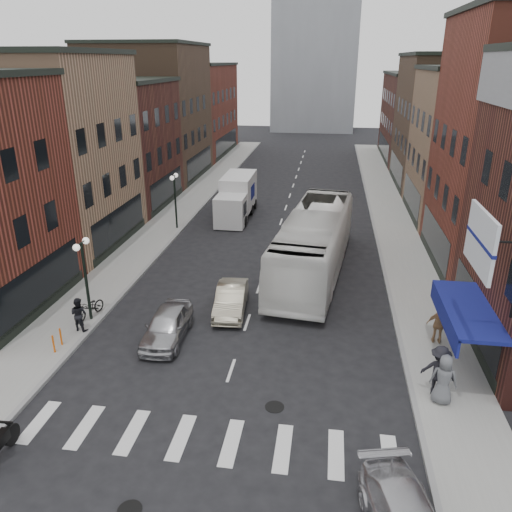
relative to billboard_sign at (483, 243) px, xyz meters
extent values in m
plane|color=black|center=(-8.59, -0.50, -6.13)|extent=(160.00, 160.00, 0.00)
cube|color=gray|center=(-17.09, 21.50, -6.06)|extent=(3.00, 74.00, 0.15)
cube|color=gray|center=(-0.09, 21.50, -6.06)|extent=(3.00, 74.00, 0.15)
cube|color=gray|center=(-15.59, 21.50, -6.13)|extent=(0.20, 74.00, 0.16)
cube|color=gray|center=(-1.59, 21.50, -6.13)|extent=(0.20, 74.00, 0.16)
cube|color=silver|center=(-8.59, -3.50, -6.13)|extent=(12.00, 2.20, 0.01)
cube|color=black|center=(-18.61, 4.00, -4.53)|extent=(0.08, 7.20, 2.20)
cube|color=#A57A5B|center=(-23.59, 13.50, -0.13)|extent=(10.00, 10.00, 12.00)
cube|color=black|center=(-18.61, 13.50, -4.53)|extent=(0.08, 8.00, 2.20)
cube|color=black|center=(-23.59, 13.50, 6.02)|extent=(10.30, 10.20, 0.30)
cube|color=#421B17|center=(-23.59, 23.50, -1.13)|extent=(10.00, 10.00, 10.00)
cube|color=black|center=(-18.61, 23.50, -4.53)|extent=(0.08, 8.00, 2.20)
cube|color=black|center=(-23.59, 23.50, 4.02)|extent=(10.30, 10.20, 0.30)
cube|color=#4F3827|center=(-23.59, 34.50, 0.37)|extent=(10.00, 12.00, 13.00)
cube|color=black|center=(-18.61, 34.50, -4.53)|extent=(0.08, 9.60, 2.20)
cube|color=black|center=(-23.59, 34.50, 7.02)|extent=(10.30, 12.20, 0.30)
cube|color=maroon|center=(-23.59, 48.50, -0.63)|extent=(10.00, 16.00, 11.00)
cube|color=black|center=(-18.61, 48.50, -4.53)|extent=(0.08, 12.80, 2.20)
cube|color=black|center=(-23.59, 48.50, 5.02)|extent=(10.30, 16.20, 0.30)
cube|color=black|center=(1.43, 4.00, -4.53)|extent=(0.08, 7.20, 2.20)
cube|color=black|center=(1.43, 13.50, -4.53)|extent=(0.08, 8.00, 2.20)
cube|color=#A57A5B|center=(6.41, 23.50, -0.63)|extent=(10.00, 10.00, 11.00)
cube|color=black|center=(1.43, 23.50, -4.53)|extent=(0.08, 8.00, 2.20)
cube|color=black|center=(6.41, 23.50, 5.02)|extent=(10.30, 10.20, 0.30)
cube|color=#4F3827|center=(6.41, 34.50, -0.13)|extent=(10.00, 12.00, 12.00)
cube|color=black|center=(1.43, 34.50, -4.53)|extent=(0.08, 9.60, 2.20)
cube|color=black|center=(6.41, 34.50, 6.02)|extent=(10.30, 12.20, 0.30)
cube|color=#421B17|center=(6.41, 48.50, -1.13)|extent=(10.00, 16.00, 10.00)
cube|color=black|center=(1.43, 48.50, -4.53)|extent=(0.08, 12.80, 2.20)
cube|color=black|center=(6.41, 48.50, 4.02)|extent=(10.30, 16.20, 0.30)
cube|color=navy|center=(0.51, 2.00, -3.43)|extent=(1.80, 5.00, 0.15)
cube|color=navy|center=(-0.34, 2.00, -3.78)|extent=(0.10, 5.00, 0.70)
cylinder|color=black|center=(0.61, 0.00, 0.07)|extent=(1.40, 0.08, 0.08)
cube|color=silver|center=(-0.09, 0.00, 0.07)|extent=(0.12, 3.00, 2.00)
cylinder|color=black|center=(-15.99, 3.50, -4.13)|extent=(0.14, 0.14, 4.00)
cylinder|color=black|center=(-15.99, 3.50, -2.13)|extent=(0.06, 0.90, 0.06)
sphere|color=white|center=(-15.99, 3.05, -2.18)|extent=(0.32, 0.32, 0.32)
sphere|color=white|center=(-15.99, 3.95, -2.18)|extent=(0.32, 0.32, 0.32)
cylinder|color=black|center=(-15.99, 17.50, -4.13)|extent=(0.14, 0.14, 4.00)
cylinder|color=black|center=(-15.99, 17.50, -2.13)|extent=(0.06, 0.90, 0.06)
sphere|color=white|center=(-15.99, 17.05, -2.18)|extent=(0.32, 0.32, 0.32)
sphere|color=white|center=(-15.99, 17.95, -2.18)|extent=(0.32, 0.32, 0.32)
cylinder|color=#D8590C|center=(-16.19, 0.50, -5.58)|extent=(0.08, 0.08, 0.80)
cylinder|color=#D8590C|center=(-16.19, 1.10, -5.58)|extent=(0.08, 0.08, 0.80)
cube|color=silver|center=(-12.19, 18.76, -4.92)|extent=(2.17, 2.35, 2.25)
cube|color=black|center=(-12.19, 18.76, -4.69)|extent=(2.20, 1.27, 0.99)
cube|color=silver|center=(-12.19, 22.19, -4.24)|extent=(2.27, 4.69, 2.61)
cube|color=navy|center=(-12.19, 22.19, -4.24)|extent=(2.30, 1.81, 1.08)
cube|color=black|center=(-12.19, 22.01, -5.73)|extent=(2.00, 5.87, 0.32)
cylinder|color=black|center=(-13.23, 18.94, -5.73)|extent=(0.25, 0.81, 0.81)
cylinder|color=black|center=(-11.16, 18.94, -5.73)|extent=(0.25, 0.81, 0.81)
cylinder|color=black|center=(-13.23, 22.01, -5.73)|extent=(0.25, 0.81, 0.81)
cylinder|color=black|center=(-11.16, 22.01, -5.73)|extent=(0.25, 0.81, 0.81)
cylinder|color=black|center=(-13.23, 23.81, -5.73)|extent=(0.25, 0.81, 0.81)
cylinder|color=black|center=(-11.16, 23.81, -5.73)|extent=(0.25, 0.81, 0.81)
cylinder|color=black|center=(-14.85, -4.58, -5.78)|extent=(0.15, 0.71, 0.71)
cube|color=black|center=(-14.85, -4.79, -5.10)|extent=(0.60, 0.09, 0.06)
imported|color=white|center=(-5.74, 11.02, -4.27)|extent=(4.64, 13.61, 3.72)
imported|color=#ADAEB2|center=(-11.86, 2.48, -5.43)|extent=(1.77, 4.18, 1.41)
imported|color=#BFB69B|center=(-9.56, 5.50, -5.47)|extent=(1.73, 4.13, 1.33)
imported|color=black|center=(-16.09, 3.68, -5.50)|extent=(1.15, 1.94, 0.96)
imported|color=black|center=(-15.99, 2.45, -5.18)|extent=(0.85, 0.59, 1.60)
imported|color=black|center=(-0.74, -0.02, -4.99)|extent=(1.43, 1.10, 1.98)
imported|color=#9A734E|center=(-0.04, 3.73, -5.10)|extent=(1.08, 0.62, 1.76)
imported|color=#56585D|center=(-0.66, -0.50, -5.02)|extent=(1.06, 0.83, 1.92)
camera|label=1|loc=(-5.08, -16.19, 5.57)|focal=35.00mm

